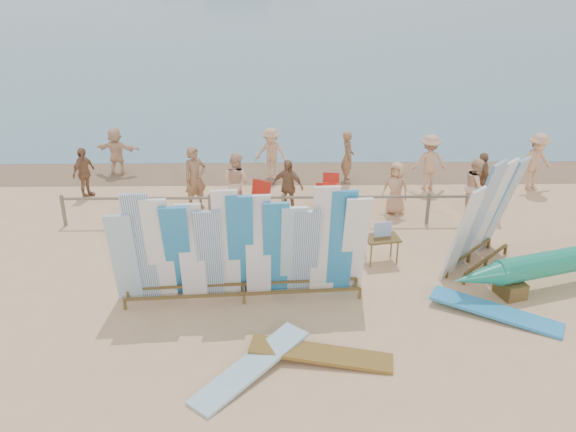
{
  "coord_description": "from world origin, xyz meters",
  "views": [
    {
      "loc": [
        -0.09,
        -12.26,
        7.26
      ],
      "look_at": [
        0.11,
        1.19,
        1.07
      ],
      "focal_mm": 38.0,
      "sensor_mm": 36.0,
      "label": 1
    }
  ],
  "objects_px": {
    "beach_chair_left": "(258,205)",
    "beachgoer_2": "(236,182)",
    "vendor_table": "(381,249)",
    "stroller": "(330,199)",
    "beachgoer_4": "(288,187)",
    "side_surfboard_rack": "(484,217)",
    "beachgoer_9": "(429,162)",
    "beachgoer_11": "(116,151)",
    "flat_board_b": "(251,372)",
    "flat_board_c": "(321,359)",
    "beachgoer_10": "(481,179)",
    "beachgoer_extra_0": "(536,162)",
    "beach_chair_right": "(326,207)",
    "beachgoer_8": "(476,186)",
    "flat_board_d": "(495,316)",
    "beachgoer_extra_1": "(84,173)",
    "beachgoer_6": "(396,188)",
    "beachgoer_3": "(271,153)",
    "beachgoer_1": "(195,179)",
    "main_surfboard_rack": "(243,249)",
    "beachgoer_7": "(348,157)"
  },
  "relations": [
    {
      "from": "beachgoer_11",
      "to": "stroller",
      "type": "bearing_deg",
      "value": 165.17
    },
    {
      "from": "beach_chair_left",
      "to": "beachgoer_4",
      "type": "xyz_separation_m",
      "value": [
        0.86,
        0.06,
        0.53
      ]
    },
    {
      "from": "beachgoer_8",
      "to": "side_surfboard_rack",
      "type": "bearing_deg",
      "value": -175.63
    },
    {
      "from": "side_surfboard_rack",
      "to": "beachgoer_6",
      "type": "xyz_separation_m",
      "value": [
        -1.48,
        3.1,
        -0.51
      ]
    },
    {
      "from": "beachgoer_2",
      "to": "main_surfboard_rack",
      "type": "bearing_deg",
      "value": 131.56
    },
    {
      "from": "flat_board_d",
      "to": "beachgoer_extra_0",
      "type": "height_order",
      "value": "beachgoer_extra_0"
    },
    {
      "from": "flat_board_b",
      "to": "beachgoer_7",
      "type": "distance_m",
      "value": 9.95
    },
    {
      "from": "main_surfboard_rack",
      "to": "stroller",
      "type": "xyz_separation_m",
      "value": [
        2.24,
        4.52,
        -0.77
      ]
    },
    {
      "from": "flat_board_c",
      "to": "beachgoer_3",
      "type": "relative_size",
      "value": 1.59
    },
    {
      "from": "flat_board_c",
      "to": "beachgoer_4",
      "type": "xyz_separation_m",
      "value": [
        -0.53,
        6.74,
        0.8
      ]
    },
    {
      "from": "beachgoer_extra_0",
      "to": "beachgoer_9",
      "type": "relative_size",
      "value": 1.04
    },
    {
      "from": "beachgoer_6",
      "to": "beachgoer_extra_1",
      "type": "height_order",
      "value": "beachgoer_extra_1"
    },
    {
      "from": "flat_board_b",
      "to": "beachgoer_4",
      "type": "xyz_separation_m",
      "value": [
        0.77,
        7.11,
        0.8
      ]
    },
    {
      "from": "beachgoer_extra_0",
      "to": "beachgoer_9",
      "type": "bearing_deg",
      "value": 157.0
    },
    {
      "from": "vendor_table",
      "to": "flat_board_d",
      "type": "relative_size",
      "value": 0.4
    },
    {
      "from": "beach_chair_left",
      "to": "beachgoer_extra_0",
      "type": "distance_m",
      "value": 8.77
    },
    {
      "from": "side_surfboard_rack",
      "to": "vendor_table",
      "type": "bearing_deg",
      "value": 130.1
    },
    {
      "from": "flat_board_c",
      "to": "beachgoer_11",
      "type": "height_order",
      "value": "beachgoer_11"
    },
    {
      "from": "main_surfboard_rack",
      "to": "beach_chair_right",
      "type": "bearing_deg",
      "value": 60.16
    },
    {
      "from": "beachgoer_4",
      "to": "flat_board_c",
      "type": "bearing_deg",
      "value": -62.6
    },
    {
      "from": "beachgoer_2",
      "to": "beachgoer_9",
      "type": "relative_size",
      "value": 0.98
    },
    {
      "from": "flat_board_c",
      "to": "beachgoer_2",
      "type": "bearing_deg",
      "value": 25.36
    },
    {
      "from": "beachgoer_extra_0",
      "to": "beachgoer_extra_1",
      "type": "relative_size",
      "value": 1.17
    },
    {
      "from": "side_surfboard_rack",
      "to": "beachgoer_extra_1",
      "type": "distance_m",
      "value": 11.59
    },
    {
      "from": "beach_chair_right",
      "to": "beach_chair_left",
      "type": "bearing_deg",
      "value": 176.66
    },
    {
      "from": "flat_board_c",
      "to": "beachgoer_9",
      "type": "distance_m",
      "value": 9.4
    },
    {
      "from": "beach_chair_right",
      "to": "main_surfboard_rack",
      "type": "bearing_deg",
      "value": -114.32
    },
    {
      "from": "flat_board_b",
      "to": "flat_board_d",
      "type": "bearing_deg",
      "value": 60.22
    },
    {
      "from": "beachgoer_extra_0",
      "to": "beach_chair_left",
      "type": "bearing_deg",
      "value": 170.27
    },
    {
      "from": "beachgoer_2",
      "to": "beachgoer_9",
      "type": "distance_m",
      "value": 6.1
    },
    {
      "from": "flat_board_b",
      "to": "beachgoer_11",
      "type": "bearing_deg",
      "value": 156.12
    },
    {
      "from": "vendor_table",
      "to": "beachgoer_10",
      "type": "height_order",
      "value": "beachgoer_10"
    },
    {
      "from": "beachgoer_2",
      "to": "vendor_table",
      "type": "bearing_deg",
      "value": 175.57
    },
    {
      "from": "beachgoer_2",
      "to": "beach_chair_right",
      "type": "bearing_deg",
      "value": -153.35
    },
    {
      "from": "beachgoer_extra_0",
      "to": "beachgoer_1",
      "type": "xyz_separation_m",
      "value": [
        -10.38,
        -1.32,
        0.02
      ]
    },
    {
      "from": "beachgoer_2",
      "to": "beachgoer_11",
      "type": "xyz_separation_m",
      "value": [
        -4.17,
        3.05,
        -0.07
      ]
    },
    {
      "from": "flat_board_c",
      "to": "flat_board_b",
      "type": "bearing_deg",
      "value": 115.24
    },
    {
      "from": "vendor_table",
      "to": "stroller",
      "type": "bearing_deg",
      "value": 99.1
    },
    {
      "from": "flat_board_c",
      "to": "beachgoer_extra_0",
      "type": "relative_size",
      "value": 1.47
    },
    {
      "from": "beach_chair_left",
      "to": "beachgoer_7",
      "type": "height_order",
      "value": "beachgoer_7"
    },
    {
      "from": "side_surfboard_rack",
      "to": "beachgoer_4",
      "type": "height_order",
      "value": "side_surfboard_rack"
    },
    {
      "from": "side_surfboard_rack",
      "to": "beachgoer_9",
      "type": "bearing_deg",
      "value": 46.45
    },
    {
      "from": "beachgoer_extra_0",
      "to": "beachgoer_10",
      "type": "bearing_deg",
      "value": -172.26
    },
    {
      "from": "main_surfboard_rack",
      "to": "beachgoer_8",
      "type": "height_order",
      "value": "main_surfboard_rack"
    },
    {
      "from": "beachgoer_8",
      "to": "beachgoer_10",
      "type": "height_order",
      "value": "beachgoer_8"
    },
    {
      "from": "beach_chair_left",
      "to": "beachgoer_2",
      "type": "bearing_deg",
      "value": -174.8
    },
    {
      "from": "beach_chair_right",
      "to": "beachgoer_11",
      "type": "distance_m",
      "value": 7.59
    },
    {
      "from": "beachgoer_4",
      "to": "stroller",
      "type": "bearing_deg",
      "value": 19.46
    },
    {
      "from": "beachgoer_9",
      "to": "flat_board_d",
      "type": "bearing_deg",
      "value": 84.11
    },
    {
      "from": "flat_board_c",
      "to": "beachgoer_10",
      "type": "relative_size",
      "value": 1.67
    }
  ]
}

